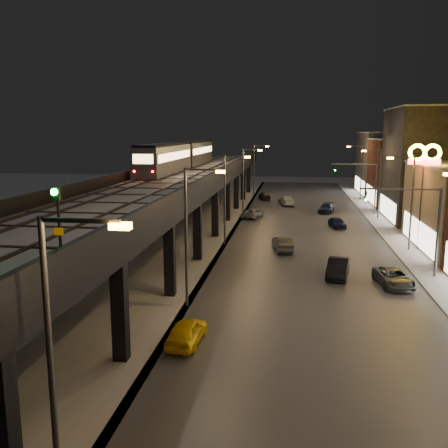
{
  "coord_description": "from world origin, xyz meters",
  "views": [
    {
      "loc": [
        5.93,
        -17.24,
        11.19
      ],
      "look_at": [
        1.32,
        15.86,
        5.0
      ],
      "focal_mm": 40.0,
      "sensor_mm": 36.0,
      "label": 1
    }
  ],
  "objects": [
    {
      "name": "car_mid_dark",
      "position": [
        4.96,
        59.52,
        0.71
      ],
      "size": [
        2.96,
        5.23,
        1.43
      ],
      "primitive_type": "imported",
      "rotation": [
        0.0,
        0.0,
        3.35
      ],
      "color": "silver",
      "rests_on": "ground"
    },
    {
      "name": "rail_signal",
      "position": [
        -2.1,
        -1.24,
        8.55
      ],
      "size": [
        0.32,
        0.41,
        2.72
      ],
      "color": "black",
      "rests_on": "viaduct_trackbed"
    },
    {
      "name": "car_mid_silver",
      "position": [
        0.76,
        47.21,
        0.62
      ],
      "size": [
        2.91,
        4.81,
        1.25
      ],
      "primitive_type": "imported",
      "rotation": [
        0.0,
        0.0,
        2.95
      ],
      "color": "gray",
      "rests_on": "ground"
    },
    {
      "name": "car_near_white",
      "position": [
        5.09,
        29.27,
        0.7
      ],
      "size": [
        2.22,
        4.44,
        1.4
      ],
      "primitive_type": "imported",
      "rotation": [
        0.0,
        0.0,
        3.32
      ],
      "color": "#3E3F41",
      "rests_on": "ground"
    },
    {
      "name": "car_onc_red",
      "position": [
        11.2,
        41.84,
        0.61
      ],
      "size": [
        2.2,
        3.82,
        1.22
      ],
      "primitive_type": "imported",
      "rotation": [
        0.0,
        0.0,
        0.22
      ],
      "color": "#0B1139",
      "rests_on": "ground"
    },
    {
      "name": "building_f",
      "position": [
        23.99,
        76.0,
        5.58
      ],
      "size": [
        12.2,
        16.2,
        11.16
      ],
      "color": "#414141",
      "rests_on": "ground"
    },
    {
      "name": "sign_mcdonalds",
      "position": [
        18.0,
        31.61,
        8.22
      ],
      "size": [
        2.99,
        0.4,
        10.09
      ],
      "color": "#38383A",
      "rests_on": "ground"
    },
    {
      "name": "streetlight_left_0",
      "position": [
        -0.43,
        -5.0,
        5.24
      ],
      "size": [
        2.57,
        0.28,
        9.0
      ],
      "color": "#38383A",
      "rests_on": "ground"
    },
    {
      "name": "viaduct_parapet_streetside",
      "position": [
        -1.65,
        32.0,
        6.85
      ],
      "size": [
        0.3,
        100.0,
        1.1
      ],
      "primitive_type": "cube",
      "color": "black",
      "rests_on": "elevated_viaduct"
    },
    {
      "name": "traffic_light_rig_b",
      "position": [
        15.84,
        52.0,
        4.5
      ],
      "size": [
        6.1,
        0.34,
        7.0
      ],
      "color": "#38383A",
      "rests_on": "ground"
    },
    {
      "name": "streetlight_right_4",
      "position": [
        16.73,
        67.0,
        5.24
      ],
      "size": [
        2.56,
        0.28,
        9.0
      ],
      "color": "#38383A",
      "rests_on": "ground"
    },
    {
      "name": "car_taxi",
      "position": [
        0.5,
        7.29,
        0.66
      ],
      "size": [
        1.8,
        3.96,
        1.32
      ],
      "primitive_type": "imported",
      "rotation": [
        0.0,
        0.0,
        3.08
      ],
      "color": "yellow",
      "rests_on": "ground"
    },
    {
      "name": "sidewalk_right",
      "position": [
        17.5,
        35.0,
        0.07
      ],
      "size": [
        4.0,
        120.0,
        0.14
      ],
      "primitive_type": "cube",
      "color": "#9FA1A8",
      "rests_on": "ground"
    },
    {
      "name": "elevated_viaduct",
      "position": [
        -6.0,
        31.84,
        5.62
      ],
      "size": [
        9.0,
        100.0,
        6.3
      ],
      "color": "black",
      "rests_on": "ground"
    },
    {
      "name": "traffic_light_rig_a",
      "position": [
        15.84,
        22.0,
        4.5
      ],
      "size": [
        6.1,
        0.34,
        7.0
      ],
      "color": "#38383A",
      "rests_on": "ground"
    },
    {
      "name": "streetlight_left_3",
      "position": [
        -0.43,
        49.0,
        5.24
      ],
      "size": [
        2.57,
        0.28,
        9.0
      ],
      "color": "#38383A",
      "rests_on": "ground"
    },
    {
      "name": "streetlight_left_4",
      "position": [
        -0.43,
        67.0,
        5.24
      ],
      "size": [
        2.57,
        0.28,
        9.0
      ],
      "color": "#38383A",
      "rests_on": "ground"
    },
    {
      "name": "car_onc_dark",
      "position": [
        13.4,
        19.25,
        0.64
      ],
      "size": [
        2.72,
        4.83,
        1.27
      ],
      "primitive_type": "imported",
      "rotation": [
        0.0,
        0.0,
        0.14
      ],
      "color": "#4C4E54",
      "rests_on": "ground"
    },
    {
      "name": "viaduct_parapet_far",
      "position": [
        -10.35,
        32.0,
        6.85
      ],
      "size": [
        0.3,
        100.0,
        1.1
      ],
      "primitive_type": "cube",
      "color": "black",
      "rests_on": "elevated_viaduct"
    },
    {
      "name": "streetlight_right_2",
      "position": [
        16.73,
        31.0,
        5.24
      ],
      "size": [
        2.56,
        0.28,
        9.0
      ],
      "color": "#38383A",
      "rests_on": "ground"
    },
    {
      "name": "subway_train",
      "position": [
        -8.5,
        46.31,
        8.25
      ],
      "size": [
        2.75,
        33.47,
        3.28
      ],
      "color": "gray",
      "rests_on": "viaduct_trackbed"
    },
    {
      "name": "car_onc_silver",
      "position": [
        9.55,
        21.09,
        0.72
      ],
      "size": [
        2.23,
        4.57,
        1.44
      ],
      "primitive_type": "imported",
      "rotation": [
        0.0,
        0.0,
        -0.17
      ],
      "color": "black",
      "rests_on": "ground"
    },
    {
      "name": "road_surface",
      "position": [
        7.5,
        35.0,
        0.03
      ],
      "size": [
        17.0,
        120.0,
        0.06
      ],
      "primitive_type": "cube",
      "color": "#46474D",
      "rests_on": "ground"
    },
    {
      "name": "building_e",
      "position": [
        23.99,
        62.0,
        5.08
      ],
      "size": [
        12.2,
        12.2,
        10.16
      ],
      "color": "#532118",
      "rests_on": "ground"
    },
    {
      "name": "car_onc_white",
      "position": [
        10.61,
        52.95,
        0.62
      ],
      "size": [
        2.66,
        4.56,
        1.24
      ],
      "primitive_type": "imported",
      "rotation": [
        0.0,
        0.0,
        -0.23
      ],
      "color": "#0F1438",
      "rests_on": "ground"
    },
    {
      "name": "under_viaduct_pavement",
      "position": [
        -6.0,
        35.0,
        0.03
      ],
      "size": [
        11.0,
        120.0,
        0.06
      ],
      "primitive_type": "cube",
      "color": "#9FA1A8",
      "rests_on": "ground"
    },
    {
      "name": "ground",
      "position": [
        0.0,
        0.0,
        0.0
      ],
      "size": [
        220.0,
        220.0,
        0.0
      ],
      "primitive_type": "plane",
      "color": "silver"
    },
    {
      "name": "streetlight_right_3",
      "position": [
        16.73,
        49.0,
        5.24
      ],
      "size": [
        2.56,
        0.28,
        9.0
      ],
      "color": "#38383A",
      "rests_on": "ground"
    },
    {
      "name": "streetlight_left_1",
      "position": [
        -0.43,
        13.0,
        5.24
      ],
      "size": [
        2.57,
        0.28,
        9.0
      ],
      "color": "#38383A",
      "rests_on": "ground"
    },
    {
      "name": "streetlight_left_2",
      "position": [
        -0.43,
        31.0,
        5.24
      ],
      "size": [
        2.57,
        0.28,
        9.0
      ],
      "color": "#38383A",
      "rests_on": "ground"
    },
    {
      "name": "building_d",
      "position": [
        23.99,
        48.0,
        7.08
      ],
      "size": [
        12.2,
        13.2,
        14.16
      ],
      "color": "#28272C",
      "rests_on": "ground"
    },
    {
      "name": "viaduct_trackbed",
      "position": [
        -6.01,
        31.97,
        6.39
      ],
      "size": [
        8.4,
        100.0,
        0.32
      ],
      "color": "#B2B7C1",
      "rests_on": "elevated_viaduct"
    },
    {
      "name": "car_far_white",
      "position": [
        1.25,
        65.46,
        0.65
      ],
      "size": [
        2.49,
        4.08,
        1.3
      ],
      "primitive_type": "imported",
      "rotation": [
        0.0,
        0.0,
        3.41
      ],
      "color": "#232328",
      "rests_on": "ground"
    }
  ]
}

